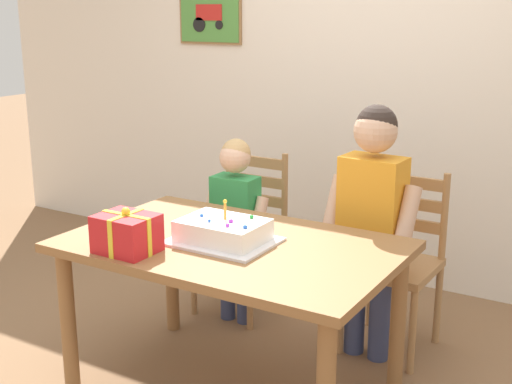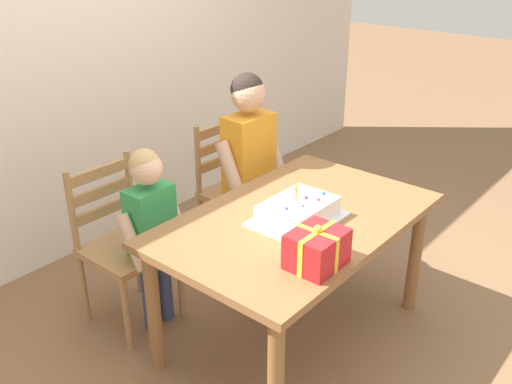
{
  "view_description": "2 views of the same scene",
  "coord_description": "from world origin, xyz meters",
  "px_view_note": "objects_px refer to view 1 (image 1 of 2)",
  "views": [
    {
      "loc": [
        1.54,
        -2.35,
        1.71
      ],
      "look_at": [
        0.02,
        0.16,
        0.92
      ],
      "focal_mm": 47.94,
      "sensor_mm": 36.0,
      "label": 1
    },
    {
      "loc": [
        -2.03,
        -1.44,
        2.03
      ],
      "look_at": [
        -0.09,
        0.19,
        0.84
      ],
      "focal_mm": 39.66,
      "sensor_mm": 36.0,
      "label": 2
    }
  ],
  "objects_px": {
    "child_older": "(372,209)",
    "gift_box_red_large": "(127,233)",
    "dining_table": "(232,262)",
    "chair_left": "(243,231)",
    "chair_right": "(396,261)",
    "child_younger": "(235,213)",
    "birthday_cake": "(223,232)"
  },
  "relations": [
    {
      "from": "chair_right",
      "to": "birthday_cake",
      "type": "bearing_deg",
      "value": -119.88
    },
    {
      "from": "child_older",
      "to": "gift_box_red_large",
      "type": "bearing_deg",
      "value": -125.61
    },
    {
      "from": "dining_table",
      "to": "gift_box_red_large",
      "type": "distance_m",
      "value": 0.48
    },
    {
      "from": "dining_table",
      "to": "child_older",
      "type": "height_order",
      "value": "child_older"
    },
    {
      "from": "child_older",
      "to": "child_younger",
      "type": "bearing_deg",
      "value": 179.96
    },
    {
      "from": "dining_table",
      "to": "gift_box_red_large",
      "type": "bearing_deg",
      "value": -133.14
    },
    {
      "from": "dining_table",
      "to": "child_older",
      "type": "xyz_separation_m",
      "value": [
        0.39,
        0.64,
        0.14
      ]
    },
    {
      "from": "chair_left",
      "to": "birthday_cake",
      "type": "bearing_deg",
      "value": -63.06
    },
    {
      "from": "birthday_cake",
      "to": "child_older",
      "type": "height_order",
      "value": "child_older"
    },
    {
      "from": "child_older",
      "to": "child_younger",
      "type": "distance_m",
      "value": 0.8
    },
    {
      "from": "dining_table",
      "to": "birthday_cake",
      "type": "height_order",
      "value": "birthday_cake"
    },
    {
      "from": "chair_right",
      "to": "child_younger",
      "type": "distance_m",
      "value": 0.89
    },
    {
      "from": "child_older",
      "to": "child_younger",
      "type": "height_order",
      "value": "child_older"
    },
    {
      "from": "gift_box_red_large",
      "to": "chair_left",
      "type": "xyz_separation_m",
      "value": [
        -0.15,
        1.15,
        -0.34
      ]
    },
    {
      "from": "birthday_cake",
      "to": "child_older",
      "type": "bearing_deg",
      "value": 58.18
    },
    {
      "from": "chair_left",
      "to": "chair_right",
      "type": "relative_size",
      "value": 1.0
    },
    {
      "from": "chair_left",
      "to": "chair_right",
      "type": "xyz_separation_m",
      "value": [
        0.92,
        -0.0,
        0.0
      ]
    },
    {
      "from": "chair_right",
      "to": "child_younger",
      "type": "relative_size",
      "value": 0.88
    },
    {
      "from": "child_younger",
      "to": "birthday_cake",
      "type": "bearing_deg",
      "value": -61.18
    },
    {
      "from": "birthday_cake",
      "to": "chair_left",
      "type": "relative_size",
      "value": 0.48
    },
    {
      "from": "chair_left",
      "to": "child_older",
      "type": "relative_size",
      "value": 0.72
    },
    {
      "from": "birthday_cake",
      "to": "child_older",
      "type": "distance_m",
      "value": 0.79
    },
    {
      "from": "chair_left",
      "to": "child_older",
      "type": "bearing_deg",
      "value": -11.92
    },
    {
      "from": "birthday_cake",
      "to": "gift_box_red_large",
      "type": "xyz_separation_m",
      "value": [
        -0.28,
        -0.3,
        0.03
      ]
    },
    {
      "from": "birthday_cake",
      "to": "child_younger",
      "type": "height_order",
      "value": "child_younger"
    },
    {
      "from": "dining_table",
      "to": "child_younger",
      "type": "distance_m",
      "value": 0.76
    },
    {
      "from": "chair_left",
      "to": "child_younger",
      "type": "distance_m",
      "value": 0.25
    },
    {
      "from": "gift_box_red_large",
      "to": "child_older",
      "type": "xyz_separation_m",
      "value": [
        0.69,
        0.97,
        -0.03
      ]
    },
    {
      "from": "gift_box_red_large",
      "to": "chair_left",
      "type": "bearing_deg",
      "value": 97.59
    },
    {
      "from": "gift_box_red_large",
      "to": "chair_right",
      "type": "relative_size",
      "value": 0.27
    },
    {
      "from": "gift_box_red_large",
      "to": "child_older",
      "type": "bearing_deg",
      "value": 54.39
    },
    {
      "from": "gift_box_red_large",
      "to": "child_older",
      "type": "relative_size",
      "value": 0.19
    }
  ]
}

